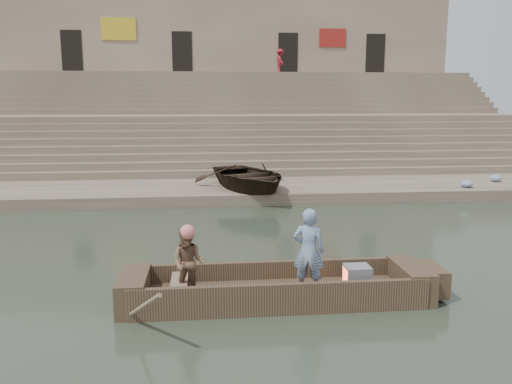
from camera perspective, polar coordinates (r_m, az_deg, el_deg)
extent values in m
plane|color=#2B3427|center=(11.87, -1.65, -7.71)|extent=(120.00, 120.00, 0.00)
cube|color=gray|center=(19.58, -3.43, 0.10)|extent=(32.00, 4.00, 0.40)
cube|color=gray|center=(26.86, -4.19, 5.46)|extent=(32.00, 3.00, 2.80)
cube|color=gray|center=(33.78, -4.61, 8.49)|extent=(32.00, 3.00, 5.20)
cube|color=gray|center=(21.78, -3.71, 1.54)|extent=(32.00, 0.50, 0.70)
cube|color=gray|center=(22.25, -3.76, 2.12)|extent=(32.00, 0.50, 1.00)
cube|color=gray|center=(22.72, -3.82, 2.67)|extent=(32.00, 0.50, 1.30)
cube|color=gray|center=(23.20, -3.87, 3.20)|extent=(32.00, 0.50, 1.60)
cube|color=gray|center=(23.68, -3.92, 3.71)|extent=(32.00, 0.50, 1.90)
cube|color=gray|center=(24.16, -3.97, 4.20)|extent=(32.00, 0.50, 2.20)
cube|color=gray|center=(24.64, -4.01, 4.67)|extent=(32.00, 0.50, 2.50)
cube|color=gray|center=(25.12, -4.06, 5.12)|extent=(32.00, 0.50, 2.80)
cube|color=gray|center=(28.60, -4.31, 6.06)|extent=(32.00, 0.50, 3.10)
cube|color=gray|center=(29.08, -4.34, 6.42)|extent=(32.00, 0.50, 3.40)
cube|color=gray|center=(29.57, -4.38, 6.78)|extent=(32.00, 0.50, 3.70)
cube|color=gray|center=(30.06, -4.41, 7.12)|extent=(32.00, 0.50, 4.00)
cube|color=gray|center=(30.55, -4.44, 7.46)|extent=(32.00, 0.50, 4.30)
cube|color=gray|center=(31.05, -4.47, 7.78)|extent=(32.00, 0.50, 4.60)
cube|color=gray|center=(31.54, -4.50, 8.09)|extent=(32.00, 0.50, 4.90)
cube|color=gray|center=(32.03, -4.53, 8.39)|extent=(32.00, 0.50, 5.20)
cube|color=tan|center=(37.81, -4.83, 13.23)|extent=(32.00, 5.00, 11.20)
cube|color=black|center=(36.35, -19.57, 14.39)|extent=(1.30, 0.18, 2.60)
cube|color=black|center=(35.44, -8.12, 14.98)|extent=(1.30, 0.18, 2.60)
cube|color=black|center=(35.90, 3.52, 15.00)|extent=(1.30, 0.18, 2.60)
cube|color=black|center=(37.35, 12.94, 14.59)|extent=(1.30, 0.18, 2.60)
cube|color=gold|center=(35.87, -14.87, 16.94)|extent=(2.20, 0.10, 1.40)
cube|color=maroon|center=(36.54, 8.40, 16.41)|extent=(1.80, 0.10, 1.20)
cube|color=brown|center=(9.68, 2.20, -11.28)|extent=(5.00, 1.30, 0.22)
cube|color=brown|center=(9.05, 2.78, -11.72)|extent=(5.20, 0.12, 0.56)
cube|color=brown|center=(10.20, 1.71, -9.12)|extent=(5.20, 0.12, 0.56)
cube|color=brown|center=(9.61, -13.29, -10.53)|extent=(0.50, 1.30, 0.60)
cube|color=brown|center=(10.27, 16.62, -9.30)|extent=(0.50, 1.30, 0.60)
cube|color=brown|center=(10.42, 18.69, -9.01)|extent=(0.35, 0.90, 0.50)
cube|color=#937A5B|center=(9.50, -8.45, -9.95)|extent=(0.30, 1.20, 0.08)
cylinder|color=#937A5B|center=(8.76, -13.04, -12.62)|extent=(1.03, 2.10, 1.36)
sphere|color=#EF7677|center=(9.05, -7.53, -4.38)|extent=(0.26, 0.26, 0.26)
imported|color=navy|center=(9.30, 5.80, -6.47)|extent=(0.65, 0.52, 1.55)
imported|color=#256F45|center=(9.20, -7.45, -7.73)|extent=(0.70, 0.60, 1.23)
cube|color=slate|center=(9.89, 11.06, -9.08)|extent=(0.46, 0.42, 0.40)
cube|color=#E5593F|center=(9.84, 9.87, -9.16)|extent=(0.04, 0.34, 0.32)
imported|color=#2D2116|center=(18.83, -0.85, 1.74)|extent=(4.40, 5.21, 0.92)
imported|color=maroon|center=(34.26, 2.66, 14.18)|extent=(0.73, 1.08, 1.54)
ellipsoid|color=#3F5999|center=(20.68, 22.16, 0.83)|extent=(0.44, 0.44, 0.26)
ellipsoid|color=#3F5999|center=(22.58, 24.85, 1.38)|extent=(0.44, 0.44, 0.26)
ellipsoid|color=#3F5999|center=(19.18, -1.72, 0.91)|extent=(0.44, 0.44, 0.26)
ellipsoid|color=#3F5999|center=(20.89, 2.31, 1.68)|extent=(0.44, 0.44, 0.26)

